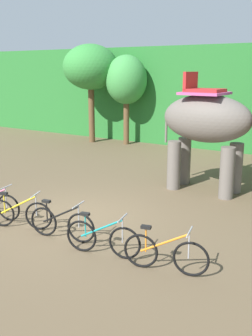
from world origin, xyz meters
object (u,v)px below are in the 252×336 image
tree_center_right (91,68)px  bike_yellow (20,213)px  bike_black (62,223)px  elephant (217,124)px  bike_orange (165,253)px  bike_teal (102,238)px  tree_center (126,80)px

tree_center_right → bike_yellow: bearing=-61.5°
bike_yellow → bike_black: size_ratio=0.96×
bike_yellow → elephant: bearing=60.8°
tree_center_right → bike_black: (7.08, -10.53, -3.55)m
elephant → bike_orange: 5.83m
bike_yellow → bike_orange: 4.04m
bike_yellow → bike_orange: bearing=-0.4°
bike_black → bike_teal: size_ratio=1.01×
bike_teal → bike_orange: same height
tree_center_right → elephant: bearing=-30.5°
elephant → bike_teal: 5.83m
bike_yellow → bike_orange: (4.04, -0.03, 0.00)m
tree_center → elephant: (6.85, -5.62, -1.10)m
tree_center → elephant: size_ratio=1.10×
elephant → bike_teal: bearing=-94.5°
elephant → tree_center_right: bearing=149.5°
tree_center_right → bike_yellow: tree_center_right is taller
tree_center_right → elephant: (8.78, -5.16, -1.74)m
tree_center → bike_teal: 13.18m
bike_black → bike_teal: 1.28m
tree_center_right → bike_orange: size_ratio=3.06×
bike_teal → tree_center: bearing=120.0°
tree_center → bike_teal: bearing=-60.0°
bike_yellow → bike_teal: same height
bike_teal → bike_orange: 1.44m
tree_center_right → bike_orange: 14.87m
bike_black → bike_orange: same height
bike_yellow → bike_orange: same height
elephant → bike_yellow: (-3.03, -5.42, -1.82)m
tree_center_right → bike_yellow: (5.75, -10.59, -3.55)m
bike_teal → bike_orange: size_ratio=1.00×
tree_center → bike_orange: size_ratio=2.72×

